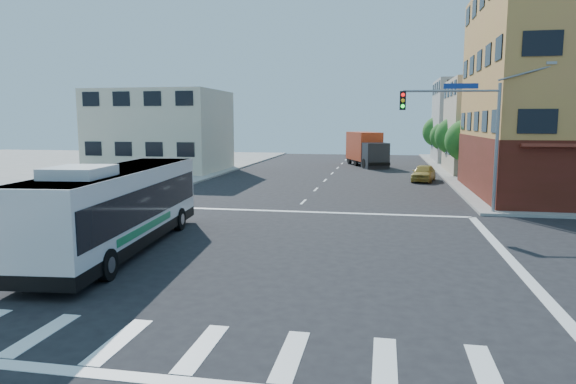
# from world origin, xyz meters

# --- Properties ---
(ground) EXTENTS (120.00, 120.00, 0.00)m
(ground) POSITION_xyz_m (0.00, 0.00, 0.00)
(ground) COLOR black
(ground) RESTS_ON ground
(sidewalk_nw) EXTENTS (50.00, 50.00, 0.15)m
(sidewalk_nw) POSITION_xyz_m (-35.00, 35.00, 0.07)
(sidewalk_nw) COLOR gray
(sidewalk_nw) RESTS_ON ground
(building_east_near) EXTENTS (12.06, 10.06, 9.00)m
(building_east_near) POSITION_xyz_m (16.98, 33.98, 4.51)
(building_east_near) COLOR #B8A58D
(building_east_near) RESTS_ON ground
(building_east_far) EXTENTS (12.06, 10.06, 10.00)m
(building_east_far) POSITION_xyz_m (16.98, 47.98, 5.01)
(building_east_far) COLOR #A1A19C
(building_east_far) RESTS_ON ground
(building_west) EXTENTS (12.06, 10.06, 8.00)m
(building_west) POSITION_xyz_m (-17.02, 29.98, 4.01)
(building_west) COLOR beige
(building_west) RESTS_ON ground
(signal_mast_ne) EXTENTS (7.91, 1.13, 8.07)m
(signal_mast_ne) POSITION_xyz_m (9.08, 10.62, 4.98)
(signal_mast_ne) COLOR gray
(signal_mast_ne) RESTS_ON ground
(street_tree_a) EXTENTS (3.60, 3.60, 5.53)m
(street_tree_a) POSITION_xyz_m (11.90, 27.92, 3.59)
(street_tree_a) COLOR #382214
(street_tree_a) RESTS_ON ground
(street_tree_b) EXTENTS (3.80, 3.80, 5.79)m
(street_tree_b) POSITION_xyz_m (11.90, 35.92, 3.75)
(street_tree_b) COLOR #382214
(street_tree_b) RESTS_ON ground
(street_tree_c) EXTENTS (3.40, 3.40, 5.29)m
(street_tree_c) POSITION_xyz_m (11.90, 43.92, 3.46)
(street_tree_c) COLOR #382214
(street_tree_c) RESTS_ON ground
(street_tree_d) EXTENTS (4.00, 4.00, 6.03)m
(street_tree_d) POSITION_xyz_m (11.90, 51.92, 3.88)
(street_tree_d) COLOR #382214
(street_tree_d) RESTS_ON ground
(transit_bus) EXTENTS (3.67, 12.14, 3.54)m
(transit_bus) POSITION_xyz_m (-5.16, -0.25, 1.73)
(transit_bus) COLOR black
(transit_bus) RESTS_ON ground
(box_truck) EXTENTS (5.17, 8.72, 3.78)m
(box_truck) POSITION_xyz_m (2.95, 39.90, 1.83)
(box_truck) COLOR #222327
(box_truck) RESTS_ON ground
(parked_car) EXTENTS (2.50, 4.41, 1.41)m
(parked_car) POSITION_xyz_m (8.20, 25.92, 0.71)
(parked_car) COLOR gold
(parked_car) RESTS_ON ground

